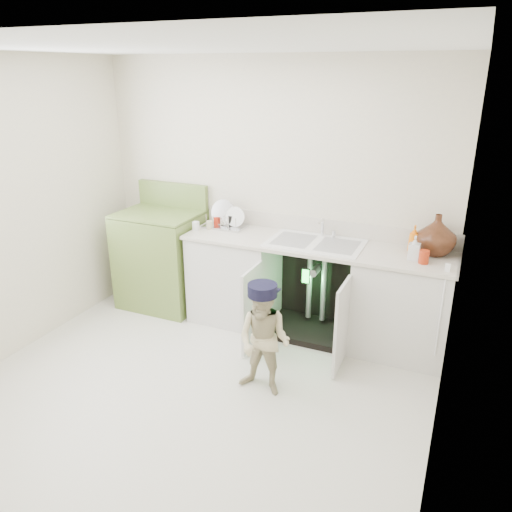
{
  "coord_description": "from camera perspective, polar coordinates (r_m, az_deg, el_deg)",
  "views": [
    {
      "loc": [
        1.76,
        -2.88,
        2.37
      ],
      "look_at": [
        0.19,
        0.7,
        0.9
      ],
      "focal_mm": 35.0,
      "sensor_mm": 36.0,
      "label": 1
    }
  ],
  "objects": [
    {
      "name": "ground",
      "position": [
        4.12,
        -6.53,
        -14.61
      ],
      "size": [
        3.5,
        3.5,
        0.0
      ],
      "primitive_type": "plane",
      "color": "beige",
      "rests_on": "ground"
    },
    {
      "name": "counter_run",
      "position": [
        4.65,
        7.04,
        -3.5
      ],
      "size": [
        2.44,
        1.02,
        1.25
      ],
      "color": "silver",
      "rests_on": "ground"
    },
    {
      "name": "avocado_stove",
      "position": [
        5.3,
        -10.72,
        -0.2
      ],
      "size": [
        0.81,
        0.65,
        1.26
      ],
      "color": "olive",
      "rests_on": "ground"
    },
    {
      "name": "repair_worker",
      "position": [
        3.81,
        0.93,
        -9.49
      ],
      "size": [
        0.45,
        0.88,
        0.9
      ],
      "rotation": [
        0.0,
        0.0,
        -0.05
      ],
      "color": "beige",
      "rests_on": "ground"
    },
    {
      "name": "room_shell",
      "position": [
        3.55,
        -7.34,
        2.11
      ],
      "size": [
        6.0,
        5.5,
        1.26
      ],
      "color": "beige",
      "rests_on": "ground"
    }
  ]
}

